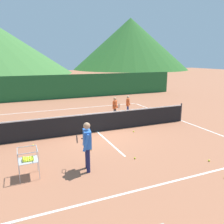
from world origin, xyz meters
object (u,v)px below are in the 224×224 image
at_px(tennis_net, 97,122).
at_px(instructor, 87,142).
at_px(tennis_ball_2, 88,148).
at_px(tennis_ball_0, 135,158).
at_px(student_0, 115,106).
at_px(student_1, 128,103).
at_px(tennis_ball_5, 91,149).
at_px(tennis_ball_6, 209,161).
at_px(tennis_ball_4, 134,131).
at_px(tennis_ball_3, 33,145).
at_px(ball_cart, 28,159).

distance_m(tennis_net, instructor, 3.97).
bearing_deg(tennis_ball_2, tennis_net, 61.33).
relative_size(tennis_ball_0, tennis_ball_2, 1.00).
height_order(student_0, student_1, student_0).
xyz_separation_m(student_0, tennis_ball_2, (-2.88, -3.88, -0.76)).
height_order(tennis_net, instructor, instructor).
xyz_separation_m(student_1, tennis_ball_5, (-3.96, -4.58, -0.72)).
distance_m(student_0, tennis_ball_5, 4.96).
bearing_deg(tennis_ball_0, tennis_ball_6, -27.37).
bearing_deg(tennis_ball_4, tennis_ball_3, 179.61).
bearing_deg(student_1, tennis_ball_6, -93.22).
bearing_deg(tennis_ball_0, student_1, 65.42).
xyz_separation_m(instructor, tennis_ball_2, (0.53, 1.67, -0.94)).
relative_size(tennis_net, tennis_ball_4, 152.49).
height_order(tennis_ball_0, tennis_ball_3, same).
height_order(tennis_net, tennis_ball_5, tennis_net).
distance_m(tennis_net, tennis_ball_6, 5.37).
relative_size(ball_cart, tennis_ball_4, 13.22).
height_order(ball_cart, tennis_ball_2, ball_cart).
relative_size(instructor, student_0, 1.23).
bearing_deg(tennis_ball_4, tennis_net, 155.66).
bearing_deg(instructor, tennis_ball_0, 3.86).
relative_size(student_0, tennis_ball_2, 19.34).
bearing_deg(student_1, tennis_ball_4, -112.04).
relative_size(tennis_ball_5, tennis_ball_6, 1.00).
relative_size(tennis_net, tennis_ball_5, 152.49).
relative_size(student_0, student_1, 1.05).
xyz_separation_m(tennis_ball_4, tennis_ball_6, (0.91, -3.94, 0.00)).
bearing_deg(tennis_ball_2, tennis_ball_0, -50.08).
distance_m(instructor, student_1, 7.63).
distance_m(tennis_ball_2, tennis_ball_3, 2.36).
height_order(tennis_ball_2, tennis_ball_6, same).
xyz_separation_m(student_1, tennis_ball_3, (-6.05, -3.22, -0.72)).
bearing_deg(tennis_ball_3, ball_cart, -96.69).
bearing_deg(tennis_ball_2, student_0, 53.42).
bearing_deg(student_0, instructor, -121.61).
distance_m(student_1, tennis_ball_3, 6.89).
relative_size(student_0, ball_cart, 1.46).
bearing_deg(tennis_ball_3, student_1, 27.98).
xyz_separation_m(tennis_ball_5, tennis_ball_6, (3.55, -2.62, 0.00)).
bearing_deg(tennis_ball_6, tennis_ball_3, 144.86).
xyz_separation_m(student_0, student_1, (1.15, 0.56, -0.04)).
bearing_deg(tennis_ball_4, tennis_ball_0, -117.47).
relative_size(student_0, tennis_ball_3, 19.34).
bearing_deg(ball_cart, tennis_ball_6, -12.98).
bearing_deg(tennis_ball_5, tennis_ball_3, 147.02).
xyz_separation_m(instructor, tennis_ball_3, (-1.49, 2.89, -0.94)).
xyz_separation_m(student_0, tennis_ball_0, (-1.59, -5.43, -0.76)).
bearing_deg(tennis_ball_4, student_1, 67.96).
bearing_deg(ball_cart, tennis_ball_0, -2.60).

